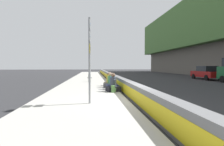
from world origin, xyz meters
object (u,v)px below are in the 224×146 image
at_px(backpack, 113,89).
at_px(seated_person_rear, 110,83).
at_px(seated_person_middle, 113,84).
at_px(fire_hydrant, 90,77).
at_px(seated_person_foreground, 113,86).
at_px(route_sign_post, 90,54).
at_px(parked_car_fourth, 207,73).
at_px(seated_person_far, 109,82).

bearing_deg(backpack, seated_person_rear, -1.17).
bearing_deg(backpack, seated_person_middle, -5.19).
xyz_separation_m(fire_hydrant, seated_person_rear, (-5.09, -1.57, -0.10)).
relative_size(seated_person_foreground, seated_person_rear, 1.02).
height_order(seated_person_rear, backpack, seated_person_rear).
distance_m(fire_hydrant, seated_person_middle, 6.33).
relative_size(route_sign_post, fire_hydrant, 4.09).
distance_m(seated_person_foreground, seated_person_rear, 2.05).
height_order(fire_hydrant, seated_person_rear, seated_person_rear).
relative_size(fire_hydrant, seated_person_foreground, 0.78).
distance_m(fire_hydrant, backpack, 7.72).
bearing_deg(backpack, fire_hydrant, 11.40).
bearing_deg(route_sign_post, seated_person_rear, -13.92).
bearing_deg(parked_car_fourth, seated_person_middle, 125.91).
distance_m(route_sign_post, fire_hydrant, 10.82).
xyz_separation_m(fire_hydrant, backpack, (-7.56, -1.52, -0.25)).
distance_m(seated_person_middle, parked_car_fourth, 15.86).
bearing_deg(seated_person_middle, backpack, 174.81).
distance_m(route_sign_post, parked_car_fourth, 19.98).
relative_size(route_sign_post, backpack, 9.00).
distance_m(fire_hydrant, parked_car_fourth, 14.84).
xyz_separation_m(route_sign_post, seated_person_foreground, (3.55, -1.39, -1.74)).
distance_m(seated_person_far, backpack, 3.67).
relative_size(seated_person_rear, seated_person_far, 1.05).
relative_size(fire_hydrant, backpack, 2.20).
xyz_separation_m(seated_person_foreground, backpack, (-0.42, 0.05, -0.16)).
relative_size(seated_person_middle, parked_car_fourth, 0.24).
xyz_separation_m(seated_person_rear, seated_person_far, (1.20, -0.01, -0.02)).
bearing_deg(parked_car_fourth, route_sign_post, 134.13).
distance_m(seated_person_middle, seated_person_far, 2.22).
distance_m(route_sign_post, seated_person_middle, 5.12).
relative_size(backpack, parked_car_fourth, 0.09).
relative_size(seated_person_rear, backpack, 2.77).
bearing_deg(seated_person_far, backpack, 179.00).
distance_m(seated_person_rear, backpack, 2.47).
bearing_deg(route_sign_post, fire_hydrant, 1.00).
relative_size(fire_hydrant, seated_person_middle, 0.80).
relative_size(seated_person_foreground, backpack, 2.83).
height_order(route_sign_post, seated_person_far, route_sign_post).
xyz_separation_m(route_sign_post, backpack, (3.13, -1.34, -1.90)).
xyz_separation_m(seated_person_middle, seated_person_rear, (1.02, 0.08, 0.00)).
distance_m(route_sign_post, seated_person_foreground, 4.19).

